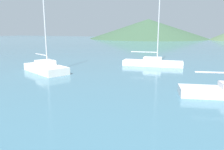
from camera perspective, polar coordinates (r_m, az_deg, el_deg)
The scene contains 3 objects.
sailboat_inner at distance 23.93m, azimuth 10.57°, elevation 3.46°, with size 6.48×2.43×10.28m.
sailboat_middle at distance 20.81m, azimuth -16.96°, elevation 2.00°, with size 5.48×3.88×9.43m.
hill_west at distance 102.31m, azimuth 9.41°, elevation 11.81°, with size 52.80×52.80×8.65m.
Camera 1 is at (4.49, 2.57, 3.78)m, focal length 35.00 mm.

